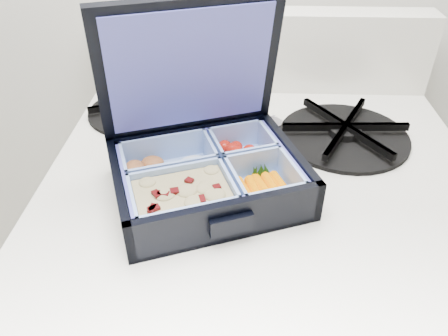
# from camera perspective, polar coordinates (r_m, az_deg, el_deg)

# --- Properties ---
(bento_box) EXTENTS (0.25, 0.22, 0.05)m
(bento_box) POSITION_cam_1_polar(r_m,az_deg,el_deg) (0.50, -2.12, -1.20)
(bento_box) COLOR black
(bento_box) RESTS_ON stove
(burner_grate) EXTENTS (0.19, 0.19, 0.03)m
(burner_grate) POSITION_cam_1_polar(r_m,az_deg,el_deg) (0.63, 15.52, 4.82)
(burner_grate) COLOR black
(burner_grate) RESTS_ON stove
(burner_grate_rear) EXTENTS (0.19, 0.19, 0.02)m
(burner_grate_rear) POSITION_cam_1_polar(r_m,az_deg,el_deg) (0.68, -11.15, 7.76)
(burner_grate_rear) COLOR black
(burner_grate_rear) RESTS_ON stove
(fork) EXTENTS (0.18, 0.14, 0.01)m
(fork) POSITION_cam_1_polar(r_m,az_deg,el_deg) (0.59, -0.83, 3.21)
(fork) COLOR #B1AEC3
(fork) RESTS_ON stove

